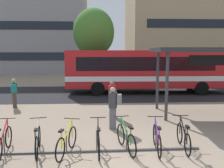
{
  "coord_description": "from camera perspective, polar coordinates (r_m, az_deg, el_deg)",
  "views": [
    {
      "loc": [
        -0.75,
        -6.36,
        3.1
      ],
      "look_at": [
        -0.09,
        5.29,
        1.49
      ],
      "focal_mm": 37.64,
      "sensor_mm": 36.0,
      "label": 1
    }
  ],
  "objects": [
    {
      "name": "commuter_maroon_pack_0",
      "position": [
        11.18,
        0.06,
        -3.0
      ],
      "size": [
        0.39,
        0.56,
        1.73
      ],
      "rotation": [
        0.0,
        0.0,
        1.72
      ],
      "color": "#2D3851",
      "rests_on": "ground"
    },
    {
      "name": "parked_bicycle_red_2",
      "position": [
        8.05,
        -24.81,
        -12.64
      ],
      "size": [
        0.52,
        1.72,
        0.99
      ],
      "rotation": [
        0.0,
        0.0,
        1.66
      ],
      "color": "black",
      "rests_on": "ground"
    },
    {
      "name": "building_left_wing",
      "position": [
        41.09,
        -22.66,
        14.44
      ],
      "size": [
        22.26,
        11.88,
        16.48
      ],
      "color": "gray",
      "rests_on": "ground"
    },
    {
      "name": "ground",
      "position": [
        7.12,
        3.3,
        -18.0
      ],
      "size": [
        200.0,
        200.0,
        0.0
      ],
      "primitive_type": "plane",
      "color": "gray"
    },
    {
      "name": "transit_shelter",
      "position": [
        12.43,
        23.52,
        7.05
      ],
      "size": [
        5.9,
        3.36,
        3.29
      ],
      "rotation": [
        0.0,
        0.0,
        -0.06
      ],
      "color": "#38383D",
      "rests_on": "ground"
    },
    {
      "name": "parked_bicycle_yellow_4",
      "position": [
        7.46,
        -10.93,
        -13.68
      ],
      "size": [
        0.59,
        1.69,
        0.99
      ],
      "rotation": [
        0.0,
        0.0,
        1.34
      ],
      "color": "black",
      "rests_on": "ground"
    },
    {
      "name": "parked_bicycle_white_3",
      "position": [
        7.75,
        -17.57,
        -13.07
      ],
      "size": [
        0.52,
        1.71,
        0.99
      ],
      "rotation": [
        0.0,
        0.0,
        1.74
      ],
      "color": "black",
      "rests_on": "ground"
    },
    {
      "name": "commuter_grey_pack_1",
      "position": [
        9.4,
        0.41,
        -5.11
      ],
      "size": [
        0.56,
        0.38,
        1.72
      ],
      "rotation": [
        0.0,
        0.0,
        3.01
      ],
      "color": "#565660",
      "rests_on": "ground"
    },
    {
      "name": "parked_bicycle_black_5",
      "position": [
        7.45,
        -3.31,
        -13.58
      ],
      "size": [
        0.52,
        1.72,
        0.99
      ],
      "rotation": [
        0.0,
        0.0,
        1.6
      ],
      "color": "black",
      "rests_on": "ground"
    },
    {
      "name": "street_tree_0",
      "position": [
        22.56,
        -4.46,
        12.35
      ],
      "size": [
        3.84,
        3.84,
        7.14
      ],
      "color": "brown",
      "rests_on": "ground"
    },
    {
      "name": "city_bus",
      "position": [
        17.96,
        8.77,
        3.52
      ],
      "size": [
        12.08,
        2.86,
        3.2
      ],
      "rotation": [
        0.0,
        0.0,
        -0.02
      ],
      "color": "red",
      "rests_on": "ground"
    },
    {
      "name": "commuter_teal_pack_4",
      "position": [
        14.14,
        -22.69,
        -1.57
      ],
      "size": [
        0.44,
        0.59,
        1.63
      ],
      "rotation": [
        0.0,
        0.0,
        1.85
      ],
      "color": "#47382D",
      "rests_on": "ground"
    },
    {
      "name": "bike_rack",
      "position": [
        7.65,
        -10.97,
        -15.46
      ],
      "size": [
        8.39,
        0.18,
        0.7
      ],
      "rotation": [
        0.0,
        0.0,
        0.01
      ],
      "color": "#47474C",
      "rests_on": "ground"
    },
    {
      "name": "parked_bicycle_purple_7",
      "position": [
        7.67,
        10.86,
        -13.05
      ],
      "size": [
        0.52,
        1.72,
        0.99
      ],
      "rotation": [
        0.0,
        0.0,
        1.46
      ],
      "color": "black",
      "rests_on": "ground"
    },
    {
      "name": "parked_bicycle_green_6",
      "position": [
        7.59,
        3.42,
        -13.16
      ],
      "size": [
        0.59,
        1.69,
        0.99
      ],
      "rotation": [
        0.0,
        0.0,
        1.8
      ],
      "color": "black",
      "rests_on": "ground"
    },
    {
      "name": "bus_lane_asphalt",
      "position": [
        17.81,
        -0.77,
        -2.18
      ],
      "size": [
        80.0,
        7.2,
        0.01
      ],
      "primitive_type": "cube",
      "color": "#232326",
      "rests_on": "ground"
    },
    {
      "name": "parked_bicycle_black_8",
      "position": [
        8.0,
        16.95,
        -12.36
      ],
      "size": [
        0.52,
        1.72,
        0.99
      ],
      "rotation": [
        0.0,
        0.0,
        1.46
      ],
      "color": "black",
      "rests_on": "ground"
    }
  ]
}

